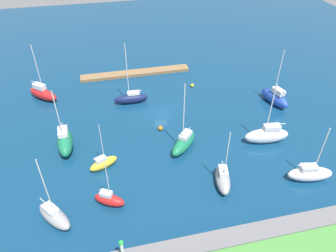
% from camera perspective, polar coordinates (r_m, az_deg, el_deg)
% --- Properties ---
extents(water, '(160.00, 160.00, 0.00)m').
position_cam_1_polar(water, '(63.80, -1.30, 2.34)').
color(water, navy).
rests_on(water, ground).
extents(pier_dock, '(26.26, 2.73, 0.72)m').
position_cam_1_polar(pier_dock, '(78.12, -5.91, 9.52)').
color(pier_dock, olive).
rests_on(pier_dock, ground).
extents(breakwater, '(70.84, 2.61, 1.14)m').
position_cam_1_polar(breakwater, '(42.92, 7.66, -20.30)').
color(breakwater, slate).
rests_on(breakwater, ground).
extents(harbor_beacon, '(0.56, 0.56, 3.73)m').
position_cam_1_polar(harbor_beacon, '(39.34, -8.32, -21.19)').
color(harbor_beacon, silver).
rests_on(harbor_beacon, breakwater).
extents(sailboat_gray_far_north, '(3.47, 6.39, 10.34)m').
position_cam_1_polar(sailboat_gray_far_north, '(49.39, 9.90, -9.36)').
color(sailboat_gray_far_north, gray).
rests_on(sailboat_gray_far_north, water).
extents(sailboat_green_lone_north, '(6.58, 6.73, 13.11)m').
position_cam_1_polar(sailboat_green_lone_north, '(54.60, 2.88, -3.02)').
color(sailboat_green_lone_north, '#19724C').
rests_on(sailboat_green_lone_north, water).
extents(sailboat_red_east_end, '(7.00, 6.59, 12.36)m').
position_cam_1_polar(sailboat_red_east_end, '(72.61, -21.74, 5.52)').
color(sailboat_red_east_end, red).
rests_on(sailboat_red_east_end, water).
extents(sailboat_white_inner_mooring, '(8.11, 3.12, 11.90)m').
position_cam_1_polar(sailboat_white_inner_mooring, '(58.29, 17.48, -1.58)').
color(sailboat_white_inner_mooring, white).
rests_on(sailboat_white_inner_mooring, water).
extents(sailboat_navy_center_basin, '(7.10, 2.18, 13.15)m').
position_cam_1_polar(sailboat_navy_center_basin, '(66.82, -6.68, 5.06)').
color(sailboat_navy_center_basin, '#141E4C').
rests_on(sailboat_navy_center_basin, water).
extents(sailboat_blue_lone_south, '(3.98, 7.74, 11.76)m').
position_cam_1_polar(sailboat_blue_lone_south, '(69.61, 18.78, 4.97)').
color(sailboat_blue_lone_south, '#2347B2').
rests_on(sailboat_blue_lone_south, water).
extents(sailboat_yellow_by_breakwater, '(5.01, 3.35, 8.71)m').
position_cam_1_polar(sailboat_yellow_by_breakwater, '(52.24, -11.62, -6.59)').
color(sailboat_yellow_by_breakwater, yellow).
rests_on(sailboat_yellow_by_breakwater, water).
extents(sailboat_gray_far_south, '(5.62, 6.34, 11.65)m').
position_cam_1_polar(sailboat_gray_far_south, '(47.01, -19.93, -15.00)').
color(sailboat_gray_far_south, gray).
rests_on(sailboat_gray_far_south, water).
extents(sailboat_green_along_channel, '(2.99, 7.46, 11.87)m').
position_cam_1_polar(sailboat_green_along_channel, '(57.23, -18.19, -2.64)').
color(sailboat_green_along_channel, '#19724C').
rests_on(sailboat_green_along_channel, water).
extents(sailboat_red_mid_basin, '(4.85, 3.71, 8.12)m').
position_cam_1_polar(sailboat_red_mid_basin, '(46.92, -10.60, -12.93)').
color(sailboat_red_mid_basin, red).
rests_on(sailboat_red_mid_basin, water).
extents(sailboat_white_west_end, '(7.25, 3.43, 10.14)m').
position_cam_1_polar(sailboat_white_west_end, '(53.79, 24.32, -7.85)').
color(sailboat_white_west_end, white).
rests_on(sailboat_white_west_end, water).
extents(mooring_buoy_orange, '(0.87, 0.87, 0.87)m').
position_cam_1_polar(mooring_buoy_orange, '(59.10, -1.36, -0.39)').
color(mooring_buoy_orange, orange).
rests_on(mooring_buoy_orange, water).
extents(mooring_buoy_yellow, '(0.81, 0.81, 0.81)m').
position_cam_1_polar(mooring_buoy_yellow, '(72.62, 4.42, 7.35)').
color(mooring_buoy_yellow, yellow).
rests_on(mooring_buoy_yellow, water).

